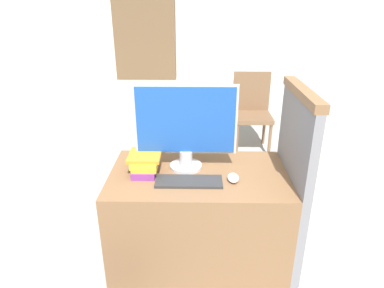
{
  "coord_description": "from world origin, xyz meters",
  "views": [
    {
      "loc": [
        -0.01,
        -1.55,
        1.73
      ],
      "look_at": [
        -0.04,
        0.3,
        0.93
      ],
      "focal_mm": 32.0,
      "sensor_mm": 36.0,
      "label": 1
    }
  ],
  "objects_px": {
    "monitor": "(186,126)",
    "far_chair": "(252,108)",
    "book_stack": "(145,163)",
    "keyboard": "(189,181)",
    "mouse": "(233,178)"
  },
  "relations": [
    {
      "from": "monitor",
      "to": "far_chair",
      "type": "relative_size",
      "value": 0.68
    },
    {
      "from": "book_stack",
      "to": "far_chair",
      "type": "height_order",
      "value": "far_chair"
    },
    {
      "from": "monitor",
      "to": "keyboard",
      "type": "height_order",
      "value": "monitor"
    },
    {
      "from": "mouse",
      "to": "far_chair",
      "type": "relative_size",
      "value": 0.12
    },
    {
      "from": "book_stack",
      "to": "keyboard",
      "type": "bearing_deg",
      "value": -26.51
    },
    {
      "from": "keyboard",
      "to": "mouse",
      "type": "relative_size",
      "value": 3.64
    },
    {
      "from": "keyboard",
      "to": "far_chair",
      "type": "height_order",
      "value": "far_chair"
    },
    {
      "from": "keyboard",
      "to": "book_stack",
      "type": "height_order",
      "value": "book_stack"
    },
    {
      "from": "mouse",
      "to": "book_stack",
      "type": "bearing_deg",
      "value": 168.63
    },
    {
      "from": "keyboard",
      "to": "mouse",
      "type": "xyz_separation_m",
      "value": [
        0.26,
        0.03,
        0.01
      ]
    },
    {
      "from": "keyboard",
      "to": "far_chair",
      "type": "xyz_separation_m",
      "value": [
        0.69,
        2.18,
        -0.22
      ]
    },
    {
      "from": "book_stack",
      "to": "far_chair",
      "type": "distance_m",
      "value": 2.28
    },
    {
      "from": "monitor",
      "to": "mouse",
      "type": "xyz_separation_m",
      "value": [
        0.29,
        -0.17,
        -0.26
      ]
    },
    {
      "from": "monitor",
      "to": "book_stack",
      "type": "xyz_separation_m",
      "value": [
        -0.25,
        -0.06,
        -0.22
      ]
    },
    {
      "from": "monitor",
      "to": "book_stack",
      "type": "relative_size",
      "value": 2.4
    }
  ]
}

